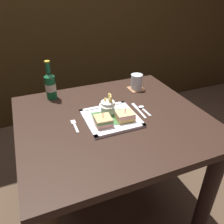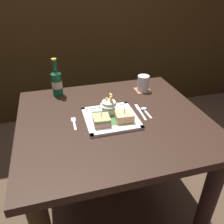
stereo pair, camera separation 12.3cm
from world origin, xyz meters
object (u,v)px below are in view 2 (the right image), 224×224
object	(u,v)px
sandwich_half_left	(101,120)
dining_table	(113,140)
beer_bottle	(57,82)
square_plate	(111,118)
knife	(140,111)
fries_cup	(109,105)
spoon	(145,110)
fork	(74,123)
sandwich_half_right	(124,117)
water_glass	(143,84)

from	to	relation	value
sandwich_half_left	dining_table	bearing A→B (deg)	36.98
sandwich_half_left	beer_bottle	xyz separation A→B (m)	(-0.19, 0.42, 0.06)
square_plate	beer_bottle	size ratio (longest dim) A/B	1.15
beer_bottle	knife	distance (m)	0.56
fries_cup	spoon	xyz separation A→B (m)	(0.21, -0.02, -0.05)
beer_bottle	spoon	world-z (taller)	beer_bottle
dining_table	knife	bearing A→B (deg)	6.69
fork	sandwich_half_right	bearing A→B (deg)	-13.68
fork	spoon	world-z (taller)	spoon
square_plate	water_glass	xyz separation A→B (m)	(0.30, 0.29, 0.04)
sandwich_half_left	spoon	size ratio (longest dim) A/B	0.77
sandwich_half_left	sandwich_half_right	size ratio (longest dim) A/B	0.93
square_plate	knife	distance (m)	0.19
spoon	water_glass	bearing A→B (deg)	70.35
square_plate	fork	bearing A→B (deg)	174.96
sandwich_half_right	beer_bottle	distance (m)	0.53
sandwich_half_left	water_glass	world-z (taller)	water_glass
square_plate	knife	world-z (taller)	square_plate
square_plate	dining_table	bearing A→B (deg)	38.78
water_glass	spoon	size ratio (longest dim) A/B	0.86
fork	spoon	size ratio (longest dim) A/B	1.02
square_plate	sandwich_half_left	world-z (taller)	sandwich_half_left
dining_table	sandwich_half_right	world-z (taller)	sandwich_half_right
dining_table	fork	bearing A→B (deg)	179.28
fork	spoon	xyz separation A→B (m)	(0.41, 0.02, 0.00)
water_glass	fork	distance (m)	0.57
fries_cup	square_plate	bearing A→B (deg)	-94.48
knife	dining_table	bearing A→B (deg)	-173.31
dining_table	beer_bottle	bearing A→B (deg)	126.78
fries_cup	beer_bottle	xyz separation A→B (m)	(-0.25, 0.32, 0.03)
fries_cup	fork	size ratio (longest dim) A/B	0.96
square_plate	knife	bearing A→B (deg)	10.50
sandwich_half_left	beer_bottle	world-z (taller)	beer_bottle
square_plate	sandwich_half_left	bearing A→B (deg)	-143.56
dining_table	fork	distance (m)	0.27
spoon	sandwich_half_right	bearing A→B (deg)	-151.64
water_glass	beer_bottle	bearing A→B (deg)	171.50
dining_table	spoon	xyz separation A→B (m)	(0.19, 0.02, 0.16)
square_plate	sandwich_half_right	size ratio (longest dim) A/B	2.85
dining_table	sandwich_half_right	size ratio (longest dim) A/B	10.47
square_plate	sandwich_half_right	world-z (taller)	sandwich_half_right
fries_cup	sandwich_half_left	bearing A→B (deg)	-122.78
sandwich_half_right	water_glass	size ratio (longest dim) A/B	0.97
beer_bottle	spoon	distance (m)	0.58
sandwich_half_right	fries_cup	size ratio (longest dim) A/B	0.84
water_glass	fork	size ratio (longest dim) A/B	0.84
sandwich_half_left	fries_cup	size ratio (longest dim) A/B	0.78
sandwich_half_right	fork	world-z (taller)	sandwich_half_right
fries_cup	knife	world-z (taller)	fries_cup
dining_table	sandwich_half_right	xyz separation A→B (m)	(0.04, -0.06, 0.19)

